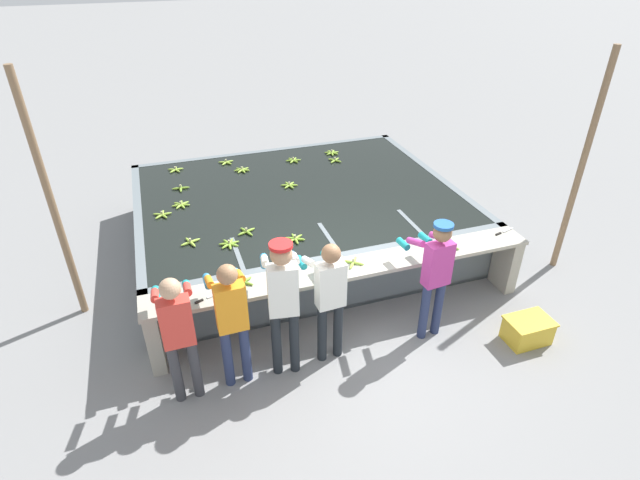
{
  "coord_description": "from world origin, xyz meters",
  "views": [
    {
      "loc": [
        -1.96,
        -4.42,
        4.31
      ],
      "look_at": [
        0.0,
        1.33,
        0.6
      ],
      "focal_mm": 28.0,
      "sensor_mm": 36.0,
      "label": 1
    }
  ],
  "objects_px": {
    "banana_bunch_floating_0": "(293,160)",
    "crate": "(528,330)",
    "banana_bunch_floating_4": "(295,239)",
    "banana_bunch_floating_5": "(226,162)",
    "banana_bunch_floating_8": "(335,160)",
    "banana_bunch_floating_7": "(181,205)",
    "banana_bunch_floating_13": "(242,170)",
    "banana_bunch_floating_10": "(190,242)",
    "banana_bunch_ledge_1": "(353,262)",
    "banana_bunch_floating_3": "(162,215)",
    "worker_0": "(178,329)",
    "knife_1": "(502,232)",
    "banana_bunch_floating_1": "(229,244)",
    "support_post_left": "(52,205)",
    "banana_bunch_floating_12": "(246,232)",
    "banana_bunch_ledge_2": "(449,247)",
    "banana_bunch_floating_11": "(332,153)",
    "banana_bunch_floating_6": "(181,188)",
    "banana_bunch_floating_2": "(289,185)",
    "knife_0": "(205,299)",
    "banana_bunch_floating_9": "(175,170)",
    "worker_2": "(283,296)",
    "support_post_right": "(581,168)",
    "worker_1": "(231,314)",
    "banana_bunch_ledge_0": "(243,282)",
    "worker_4": "(435,270)",
    "worker_3": "(329,292)"
  },
  "relations": [
    {
      "from": "banana_bunch_floating_10",
      "to": "support_post_left",
      "type": "relative_size",
      "value": 0.09
    },
    {
      "from": "support_post_left",
      "to": "banana_bunch_floating_12",
      "type": "bearing_deg",
      "value": -3.07
    },
    {
      "from": "support_post_right",
      "to": "banana_bunch_floating_13",
      "type": "bearing_deg",
      "value": 143.11
    },
    {
      "from": "knife_1",
      "to": "banana_bunch_floating_1",
      "type": "bearing_deg",
      "value": 166.03
    },
    {
      "from": "worker_1",
      "to": "crate",
      "type": "height_order",
      "value": "worker_1"
    },
    {
      "from": "banana_bunch_floating_6",
      "to": "support_post_left",
      "type": "xyz_separation_m",
      "value": [
        -1.53,
        -1.57,
        0.73
      ]
    },
    {
      "from": "banana_bunch_floating_1",
      "to": "banana_bunch_floating_2",
      "type": "height_order",
      "value": "same"
    },
    {
      "from": "banana_bunch_ledge_0",
      "to": "support_post_right",
      "type": "bearing_deg",
      "value": 1.51
    },
    {
      "from": "banana_bunch_floating_13",
      "to": "knife_1",
      "type": "distance_m",
      "value": 4.36
    },
    {
      "from": "banana_bunch_ledge_0",
      "to": "support_post_left",
      "type": "bearing_deg",
      "value": 147.4
    },
    {
      "from": "banana_bunch_ledge_2",
      "to": "banana_bunch_floating_2",
      "type": "bearing_deg",
      "value": 120.22
    },
    {
      "from": "banana_bunch_floating_2",
      "to": "banana_bunch_floating_9",
      "type": "height_order",
      "value": "same"
    },
    {
      "from": "worker_1",
      "to": "worker_3",
      "type": "height_order",
      "value": "worker_1"
    },
    {
      "from": "banana_bunch_floating_3",
      "to": "support_post_right",
      "type": "distance_m",
      "value": 5.91
    },
    {
      "from": "banana_bunch_floating_0",
      "to": "banana_bunch_floating_5",
      "type": "bearing_deg",
      "value": 165.66
    },
    {
      "from": "banana_bunch_floating_8",
      "to": "support_post_right",
      "type": "relative_size",
      "value": 0.08
    },
    {
      "from": "banana_bunch_floating_3",
      "to": "banana_bunch_floating_5",
      "type": "distance_m",
      "value": 2.05
    },
    {
      "from": "banana_bunch_floating_10",
      "to": "banana_bunch_ledge_1",
      "type": "relative_size",
      "value": 1.13
    },
    {
      "from": "banana_bunch_floating_5",
      "to": "worker_2",
      "type": "bearing_deg",
      "value": -91.44
    },
    {
      "from": "worker_0",
      "to": "banana_bunch_ledge_1",
      "type": "distance_m",
      "value": 2.24
    },
    {
      "from": "worker_0",
      "to": "knife_0",
      "type": "height_order",
      "value": "worker_0"
    },
    {
      "from": "banana_bunch_floating_2",
      "to": "banana_bunch_floating_5",
      "type": "xyz_separation_m",
      "value": [
        -0.81,
        1.28,
        0.0
      ]
    },
    {
      "from": "banana_bunch_floating_7",
      "to": "banana_bunch_floating_11",
      "type": "relative_size",
      "value": 1.0
    },
    {
      "from": "banana_bunch_floating_0",
      "to": "banana_bunch_floating_10",
      "type": "relative_size",
      "value": 1.02
    },
    {
      "from": "worker_2",
      "to": "banana_bunch_floating_8",
      "type": "bearing_deg",
      "value": 62.27
    },
    {
      "from": "banana_bunch_floating_0",
      "to": "crate",
      "type": "relative_size",
      "value": 0.51
    },
    {
      "from": "banana_bunch_floating_7",
      "to": "banana_bunch_floating_13",
      "type": "distance_m",
      "value": 1.5
    },
    {
      "from": "worker_0",
      "to": "worker_1",
      "type": "bearing_deg",
      "value": 4.84
    },
    {
      "from": "banana_bunch_floating_0",
      "to": "banana_bunch_floating_4",
      "type": "height_order",
      "value": "same"
    },
    {
      "from": "banana_bunch_floating_0",
      "to": "banana_bunch_floating_4",
      "type": "distance_m",
      "value": 2.72
    },
    {
      "from": "banana_bunch_floating_6",
      "to": "banana_bunch_ledge_1",
      "type": "xyz_separation_m",
      "value": [
        1.81,
        -2.86,
        0.0
      ]
    },
    {
      "from": "banana_bunch_ledge_1",
      "to": "knife_0",
      "type": "height_order",
      "value": "banana_bunch_ledge_1"
    },
    {
      "from": "banana_bunch_floating_2",
      "to": "banana_bunch_floating_3",
      "type": "bearing_deg",
      "value": -169.55
    },
    {
      "from": "banana_bunch_floating_4",
      "to": "banana_bunch_floating_10",
      "type": "bearing_deg",
      "value": 164.84
    },
    {
      "from": "banana_bunch_floating_3",
      "to": "banana_bunch_ledge_0",
      "type": "bearing_deg",
      "value": -68.78
    },
    {
      "from": "banana_bunch_floating_11",
      "to": "banana_bunch_ledge_1",
      "type": "relative_size",
      "value": 1.15
    },
    {
      "from": "banana_bunch_floating_11",
      "to": "banana_bunch_ledge_1",
      "type": "xyz_separation_m",
      "value": [
        -1.0,
        -3.51,
        0.0
      ]
    },
    {
      "from": "banana_bunch_floating_10",
      "to": "banana_bunch_floating_12",
      "type": "bearing_deg",
      "value": 2.54
    },
    {
      "from": "banana_bunch_floating_5",
      "to": "banana_bunch_floating_8",
      "type": "xyz_separation_m",
      "value": [
        1.86,
        -0.54,
        0.0
      ]
    },
    {
      "from": "worker_0",
      "to": "banana_bunch_ledge_2",
      "type": "xyz_separation_m",
      "value": [
        3.46,
        0.56,
        -0.05
      ]
    },
    {
      "from": "banana_bunch_floating_0",
      "to": "support_post_right",
      "type": "relative_size",
      "value": 0.09
    },
    {
      "from": "worker_4",
      "to": "knife_1",
      "type": "distance_m",
      "value": 1.53
    },
    {
      "from": "worker_0",
      "to": "banana_bunch_ledge_2",
      "type": "bearing_deg",
      "value": 9.12
    },
    {
      "from": "banana_bunch_floating_9",
      "to": "banana_bunch_floating_5",
      "type": "bearing_deg",
      "value": 3.26
    },
    {
      "from": "knife_1",
      "to": "worker_1",
      "type": "bearing_deg",
      "value": -170.8
    },
    {
      "from": "banana_bunch_floating_1",
      "to": "banana_bunch_floating_8",
      "type": "xyz_separation_m",
      "value": [
        2.29,
        2.22,
        0.0
      ]
    },
    {
      "from": "banana_bunch_floating_3",
      "to": "worker_0",
      "type": "bearing_deg",
      "value": -90.14
    },
    {
      "from": "worker_4",
      "to": "support_post_left",
      "type": "height_order",
      "value": "support_post_left"
    },
    {
      "from": "crate",
      "to": "support_post_left",
      "type": "height_order",
      "value": "support_post_left"
    },
    {
      "from": "banana_bunch_floating_4",
      "to": "banana_bunch_floating_13",
      "type": "distance_m",
      "value": 2.5
    }
  ]
}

